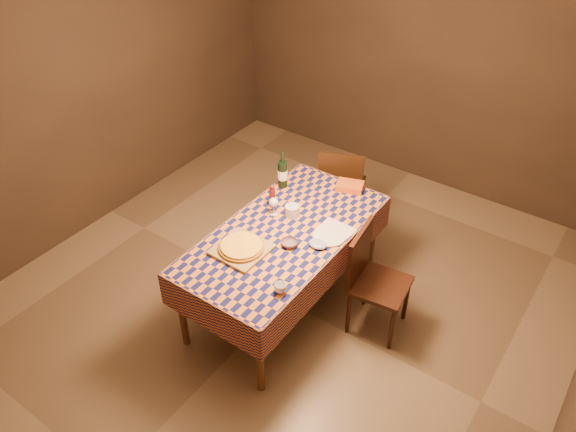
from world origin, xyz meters
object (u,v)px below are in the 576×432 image
(wine_bottle, at_px, (283,174))
(pizza, at_px, (241,247))
(cutting_board, at_px, (242,249))
(chair_far, at_px, (341,185))
(chair_right, at_px, (371,275))
(dining_table, at_px, (284,240))
(white_plate, at_px, (329,236))
(bowl, at_px, (289,243))

(wine_bottle, bearing_deg, pizza, -74.05)
(cutting_board, height_order, chair_far, chair_far)
(chair_right, bearing_deg, pizza, -145.40)
(dining_table, relative_size, white_plate, 7.15)
(bowl, relative_size, chair_far, 0.14)
(bowl, xyz_separation_m, wine_bottle, (-0.51, 0.62, 0.11))
(white_plate, bearing_deg, cutting_board, -131.33)
(cutting_board, bearing_deg, chair_right, 34.60)
(chair_right, bearing_deg, cutting_board, -145.40)
(bowl, bearing_deg, pizza, -134.87)
(white_plate, bearing_deg, dining_table, -154.66)
(dining_table, height_order, white_plate, white_plate)
(bowl, height_order, wine_bottle, wine_bottle)
(bowl, height_order, white_plate, bowl)
(cutting_board, relative_size, chair_far, 0.41)
(bowl, xyz_separation_m, chair_right, (0.57, 0.31, -0.27))
(white_plate, distance_m, chair_far, 1.14)
(wine_bottle, relative_size, white_plate, 1.35)
(cutting_board, xyz_separation_m, bowl, (0.26, 0.26, 0.01))
(chair_far, bearing_deg, chair_right, -48.32)
(pizza, relative_size, chair_right, 0.50)
(pizza, height_order, white_plate, pizza)
(bowl, relative_size, wine_bottle, 0.38)
(pizza, bearing_deg, dining_table, 69.75)
(pizza, distance_m, wine_bottle, 0.92)
(dining_table, xyz_separation_m, cutting_board, (-0.14, -0.37, 0.09))
(chair_right, bearing_deg, wine_bottle, 163.80)
(bowl, relative_size, white_plate, 0.51)
(dining_table, xyz_separation_m, chair_far, (-0.15, 1.15, -0.17))
(white_plate, bearing_deg, wine_bottle, 152.75)
(bowl, height_order, chair_right, chair_right)
(dining_table, relative_size, wine_bottle, 5.31)
(cutting_board, xyz_separation_m, white_plate, (0.46, 0.52, -0.00))
(pizza, xyz_separation_m, chair_right, (0.83, 0.57, -0.29))
(wine_bottle, bearing_deg, dining_table, -53.12)
(pizza, height_order, chair_right, chair_right)
(pizza, bearing_deg, white_plate, 48.67)
(chair_right, bearing_deg, dining_table, -163.60)
(dining_table, bearing_deg, white_plate, 25.34)
(wine_bottle, height_order, chair_far, wine_bottle)
(wine_bottle, bearing_deg, white_plate, -27.25)
(cutting_board, height_order, wine_bottle, wine_bottle)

